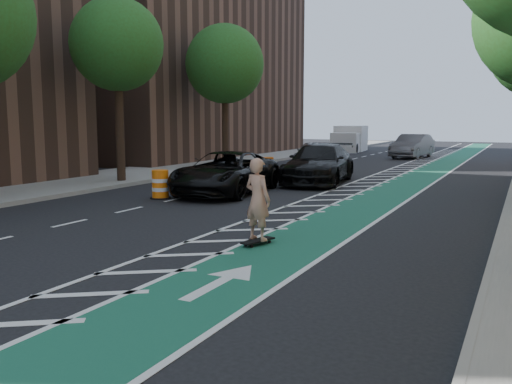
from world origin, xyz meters
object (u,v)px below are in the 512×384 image
Objects in this scene: suv_near at (226,173)px; barrel_a at (160,185)px; skateboarder at (258,199)px; suv_far at (319,164)px.

suv_near is 2.58m from barrel_a.
suv_near reaches higher than barrel_a.
suv_far is (-2.83, 11.65, -0.18)m from skateboarder.
suv_far is 5.82× the size of barrel_a.
skateboarder is 1.81× the size of barrel_a.
suv_near is 5.62× the size of barrel_a.
skateboarder reaches higher than suv_near.
barrel_a is at bearing -22.63° from skateboarder.
skateboarder is 8.40m from suv_near.
barrel_a is (-6.16, 4.78, -0.55)m from skateboarder.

